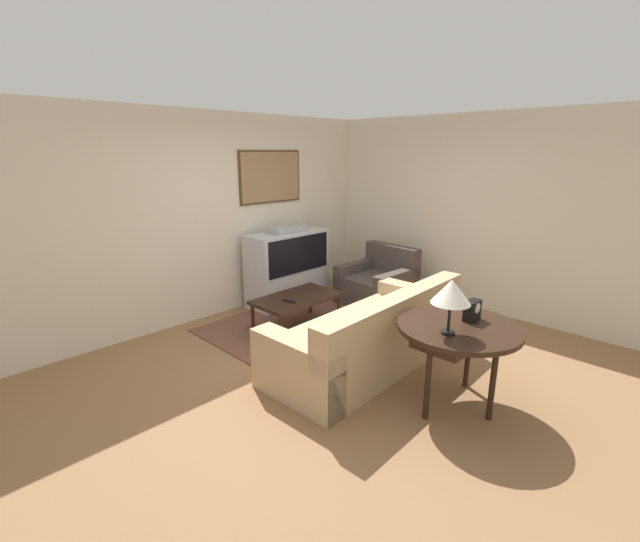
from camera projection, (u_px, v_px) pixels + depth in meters
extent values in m
plane|color=#8E6642|center=(333.00, 360.00, 4.66)|extent=(12.00, 12.00, 0.00)
cube|color=beige|center=(217.00, 216.00, 5.73)|extent=(12.00, 0.06, 2.70)
cube|color=#4C381E|center=(271.00, 177.00, 6.19)|extent=(1.10, 0.03, 0.74)
cube|color=#93704C|center=(271.00, 177.00, 6.18)|extent=(1.05, 0.01, 0.69)
cube|color=beige|center=(458.00, 212.00, 6.11)|extent=(0.06, 12.00, 2.70)
cube|color=brown|center=(303.00, 324.00, 5.60)|extent=(2.33, 1.79, 0.01)
cube|color=#B7B7BC|center=(288.00, 286.00, 6.40)|extent=(1.24, 0.52, 0.48)
cube|color=#B7B7BC|center=(287.00, 252.00, 6.26)|extent=(1.24, 0.52, 0.59)
cube|color=black|center=(299.00, 255.00, 6.08)|extent=(1.12, 0.01, 0.52)
cube|color=#9E9EA3|center=(287.00, 229.00, 6.17)|extent=(0.56, 0.28, 0.09)
cube|color=tan|center=(365.00, 343.00, 4.56)|extent=(2.32, 1.04, 0.44)
cube|color=tan|center=(397.00, 315.00, 4.20)|extent=(2.30, 0.29, 0.40)
cube|color=tan|center=(415.00, 311.00, 5.26)|extent=(0.27, 0.99, 0.60)
cube|color=tan|center=(296.00, 371.00, 3.81)|extent=(0.27, 0.99, 0.60)
cube|color=#877154|center=(413.00, 302.00, 4.66)|extent=(0.36, 0.13, 0.34)
cube|color=#877154|center=(354.00, 330.00, 3.93)|extent=(0.36, 0.13, 0.34)
cube|color=#473D38|center=(376.00, 289.00, 6.35)|extent=(0.95, 0.97, 0.43)
cube|color=#473D38|center=(392.00, 258.00, 6.47)|extent=(0.23, 0.93, 0.41)
cube|color=#473D38|center=(357.00, 280.00, 6.60)|extent=(0.91, 0.21, 0.57)
cube|color=#473D38|center=(397.00, 291.00, 6.06)|extent=(0.91, 0.21, 0.57)
cube|color=black|center=(297.00, 298.00, 5.36)|extent=(1.09, 0.63, 0.04)
cylinder|color=black|center=(281.00, 332.00, 4.90)|extent=(0.04, 0.04, 0.39)
cylinder|color=black|center=(339.00, 310.00, 5.58)|extent=(0.04, 0.04, 0.39)
cylinder|color=black|center=(253.00, 319.00, 5.26)|extent=(0.04, 0.04, 0.39)
cylinder|color=black|center=(310.00, 300.00, 5.94)|extent=(0.04, 0.04, 0.39)
cylinder|color=black|center=(459.00, 327.00, 3.66)|extent=(1.04, 1.04, 0.04)
cube|color=black|center=(458.00, 334.00, 3.68)|extent=(0.89, 0.42, 0.08)
cylinder|color=black|center=(428.00, 380.00, 3.55)|extent=(0.05, 0.05, 0.71)
cylinder|color=black|center=(468.00, 352.00, 4.05)|extent=(0.05, 0.05, 0.71)
cylinder|color=black|center=(493.00, 381.00, 3.54)|extent=(0.05, 0.05, 0.71)
cylinder|color=black|center=(448.00, 332.00, 3.48)|extent=(0.11, 0.11, 0.02)
cylinder|color=black|center=(450.00, 308.00, 3.42)|extent=(0.02, 0.02, 0.40)
cone|color=white|center=(451.00, 292.00, 3.39)|extent=(0.32, 0.32, 0.20)
cube|color=black|center=(472.00, 310.00, 3.75)|extent=(0.18, 0.09, 0.18)
cylinder|color=white|center=(478.00, 308.00, 3.71)|extent=(0.09, 0.01, 0.09)
cube|color=black|center=(289.00, 301.00, 5.17)|extent=(0.08, 0.17, 0.02)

